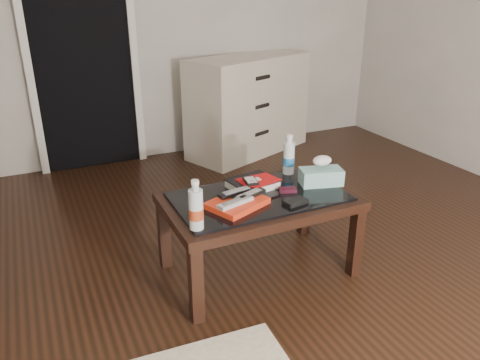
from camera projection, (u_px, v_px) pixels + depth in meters
The scene contains 16 objects.
ground at pixel (262, 315), 2.29m from camera, with size 5.00×5.00×0.00m, color black.
doorway at pixel (81, 47), 3.80m from camera, with size 0.90×0.08×2.07m.
coffee_table at pixel (259, 206), 2.50m from camera, with size 1.00×0.60×0.46m.
dresser at pixel (248, 105), 4.37m from camera, with size 1.30×0.91×0.90m.
magazines at pixel (237, 203), 2.35m from camera, with size 0.28×0.21×0.03m, color red.
remote_silver at pixel (236, 202), 2.30m from camera, with size 0.20×0.05×0.02m, color #ACADB1.
remote_black_front at pixel (249, 195), 2.39m from camera, with size 0.20×0.05×0.02m, color black.
remote_black_back at pixel (236, 192), 2.42m from camera, with size 0.20×0.05×0.02m, color black.
textbook at pixel (253, 184), 2.56m from camera, with size 0.25×0.20×0.05m, color black.
dvd_mailers at pixel (256, 180), 2.55m from camera, with size 0.19×0.14×0.01m, color #BD0C0E.
ipod at pixel (251, 181), 2.50m from camera, with size 0.06×0.10×0.02m, color black.
flip_phone at pixel (288, 190), 2.51m from camera, with size 0.09×0.05×0.02m, color #320B16.
wallet at pixel (295, 202), 2.38m from camera, with size 0.12×0.07×0.02m, color black.
water_bottle_left at pixel (196, 205), 2.10m from camera, with size 0.07×0.07×0.24m, color silver.
water_bottle_right at pixel (289, 154), 2.72m from camera, with size 0.07×0.07×0.24m, color white.
tissue_box at pixel (321, 177), 2.60m from camera, with size 0.23×0.12×0.09m, color teal.
Camera 1 is at (-0.88, -1.64, 1.50)m, focal length 35.00 mm.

